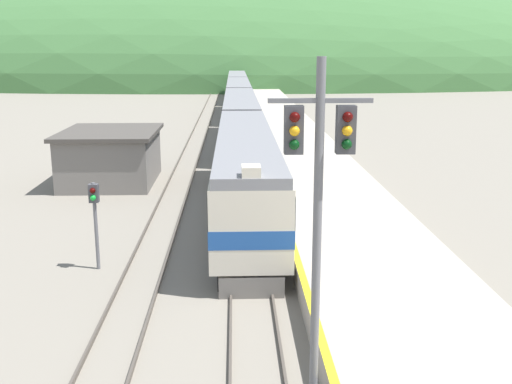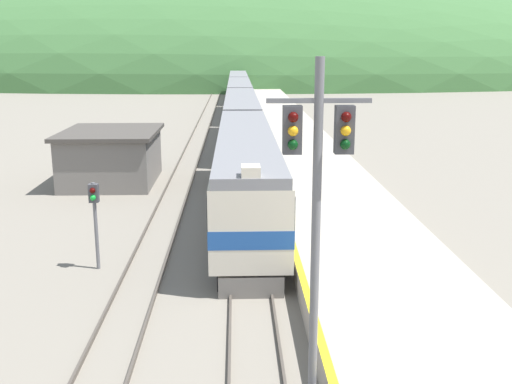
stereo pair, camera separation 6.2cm
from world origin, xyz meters
The scene contains 11 objects.
track_main centered at (0.00, 70.00, 0.08)m, with size 1.52×180.00×0.16m.
track_siding centered at (-4.07, 70.00, 0.08)m, with size 1.52×180.00×0.16m.
platform centered at (4.63, 50.00, 0.46)m, with size 6.07×140.00×0.93m.
distant_hills centered at (0.00, 152.70, 0.00)m, with size 221.64×99.74×51.88m.
station_shed centered at (-8.39, 30.85, 1.70)m, with size 5.92×7.40×3.36m.
express_train_lead_car centered at (0.00, 22.80, 2.32)m, with size 2.96×21.46×4.61m.
carriage_second centered at (0.00, 45.66, 2.31)m, with size 2.95×22.02×4.25m.
carriage_third centered at (0.00, 68.56, 2.31)m, with size 2.95×22.02×4.25m.
carriage_fourth centered at (0.00, 91.45, 2.31)m, with size 2.95×22.02×4.25m.
signal_mast_main centered at (1.24, 5.58, 5.45)m, with size 2.20×0.42×8.30m.
signal_post_siding centered at (-5.93, 15.42, 2.49)m, with size 0.36×0.42×3.46m.
Camera 1 is at (-0.55, -6.88, 8.49)m, focal length 42.00 mm.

